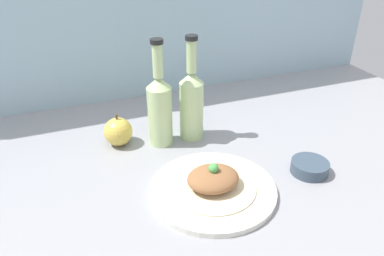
{
  "coord_description": "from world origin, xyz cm",
  "views": [
    {
      "loc": [
        -28.61,
        -67.44,
        54.86
      ],
      "look_at": [
        -0.24,
        6.68,
        10.27
      ],
      "focal_mm": 35.0,
      "sensor_mm": 36.0,
      "label": 1
    }
  ],
  "objects": [
    {
      "name": "apple",
      "position": [
        -15.8,
        22.56,
        3.93
      ],
      "size": [
        7.84,
        7.84,
        9.34
      ],
      "color": "gold",
      "rests_on": "ground_plane"
    },
    {
      "name": "cider_bottle_right",
      "position": [
        4.44,
        19.3,
        10.94
      ],
      "size": [
        6.63,
        6.63,
        29.35
      ],
      "color": "#B7D18E",
      "rests_on": "ground_plane"
    },
    {
      "name": "ground_plane",
      "position": [
        0.0,
        0.0,
        -2.0
      ],
      "size": [
        180.0,
        110.0,
        4.0
      ],
      "primitive_type": "cube",
      "color": "gray"
    },
    {
      "name": "plate",
      "position": [
        -0.39,
        -5.95,
        0.85
      ],
      "size": [
        29.04,
        29.04,
        1.61
      ],
      "color": "silver",
      "rests_on": "ground_plane"
    },
    {
      "name": "cider_bottle_left",
      "position": [
        -4.64,
        19.3,
        10.94
      ],
      "size": [
        6.63,
        6.63,
        29.35
      ],
      "color": "#B7D18E",
      "rests_on": "ground_plane"
    },
    {
      "name": "dipping_bowl",
      "position": [
        25.35,
        -7.42,
        1.51
      ],
      "size": [
        9.19,
        9.19,
        3.03
      ],
      "color": "#384756",
      "rests_on": "ground_plane"
    },
    {
      "name": "plated_food",
      "position": [
        -0.39,
        -5.95,
        3.37
      ],
      "size": [
        19.72,
        19.72,
        6.44
      ],
      "color": "beige",
      "rests_on": "plate"
    }
  ]
}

